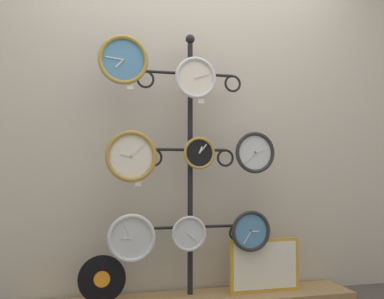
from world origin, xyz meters
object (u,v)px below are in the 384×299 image
at_px(clock_top_left, 123,60).
at_px(picture_frame, 265,265).
at_px(clock_bottom_center, 189,234).
at_px(clock_top_center, 196,78).
at_px(clock_middle_center, 199,153).
at_px(clock_middle_left, 131,156).
at_px(clock_bottom_right, 251,231).
at_px(vinyl_record, 102,279).
at_px(clock_bottom_left, 131,238).
at_px(display_stand, 190,206).
at_px(clock_middle_right, 255,153).

xyz_separation_m(clock_top_left, picture_frame, (0.97, 0.03, -1.34)).
distance_m(clock_top_left, clock_bottom_center, 1.19).
bearing_deg(clock_top_center, clock_middle_center, 33.45).
distance_m(clock_middle_left, clock_bottom_right, 0.94).
bearing_deg(picture_frame, clock_middle_left, -178.69).
xyz_separation_m(clock_middle_left, clock_bottom_center, (0.38, 0.02, -0.50)).
relative_size(clock_bottom_center, picture_frame, 0.47).
relative_size(clock_top_left, clock_bottom_center, 1.38).
bearing_deg(picture_frame, clock_bottom_center, -179.48).
height_order(clock_middle_left, vinyl_record, clock_middle_left).
distance_m(clock_middle_left, clock_middle_center, 0.45).
xyz_separation_m(clock_bottom_left, vinyl_record, (-0.18, 0.04, -0.25)).
relative_size(clock_middle_center, clock_bottom_center, 0.93).
bearing_deg(display_stand, clock_top_left, -167.00).
xyz_separation_m(clock_top_center, picture_frame, (0.49, 0.02, -1.25)).
bearing_deg(clock_middle_left, clock_middle_center, 2.45).
bearing_deg(clock_top_left, clock_bottom_center, 3.22).
height_order(clock_top_left, clock_top_center, clock_top_left).
bearing_deg(clock_bottom_right, display_stand, 163.62).
distance_m(clock_middle_center, clock_bottom_center, 0.53).
distance_m(clock_top_center, clock_bottom_left, 1.11).
height_order(clock_top_center, clock_bottom_center, clock_top_center).
distance_m(clock_top_left, picture_frame, 1.65).
xyz_separation_m(display_stand, clock_top_left, (-0.46, -0.11, 0.94)).
xyz_separation_m(clock_middle_left, picture_frame, (0.91, 0.02, -0.73)).
height_order(clock_middle_right, clock_bottom_left, clock_middle_right).
bearing_deg(clock_middle_left, clock_bottom_left, -64.81).
bearing_deg(clock_middle_center, clock_middle_left, -177.55).
xyz_separation_m(clock_middle_center, picture_frame, (0.46, 0.00, -0.76)).
relative_size(clock_middle_left, clock_middle_right, 1.16).
bearing_deg(clock_top_center, clock_bottom_center, 158.73).
bearing_deg(clock_bottom_right, clock_middle_center, 174.33).
height_order(clock_middle_right, vinyl_record, clock_middle_right).
relative_size(vinyl_record, picture_frame, 0.60).
xyz_separation_m(display_stand, clock_middle_center, (0.04, -0.08, 0.35)).
xyz_separation_m(clock_top_center, clock_middle_center, (0.03, 0.02, -0.49)).
distance_m(clock_middle_center, clock_bottom_left, 0.70).
xyz_separation_m(clock_top_left, clock_middle_left, (0.05, 0.01, -0.61)).
bearing_deg(clock_bottom_right, clock_top_left, 179.54).
bearing_deg(picture_frame, clock_middle_right, -178.85).
height_order(clock_bottom_left, clock_bottom_center, clock_bottom_left).
xyz_separation_m(clock_middle_left, vinyl_record, (-0.17, 0.04, -0.76)).
height_order(display_stand, picture_frame, display_stand).
relative_size(clock_top_center, clock_bottom_right, 1.02).
height_order(clock_bottom_right, vinyl_record, clock_bottom_right).
distance_m(clock_bottom_right, vinyl_record, 1.01).
distance_m(display_stand, picture_frame, 0.65).
bearing_deg(clock_middle_center, clock_bottom_right, -5.67).
relative_size(clock_top_left, clock_top_center, 1.14).
xyz_separation_m(clock_bottom_left, clock_bottom_center, (0.38, 0.02, 0.01)).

